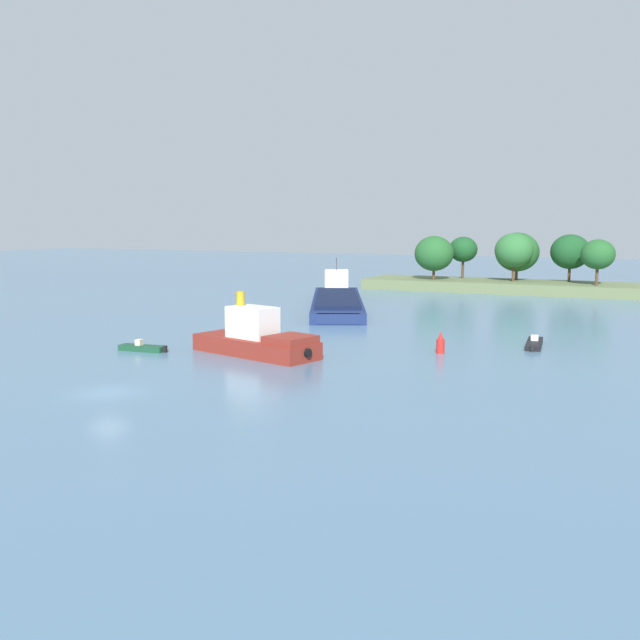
# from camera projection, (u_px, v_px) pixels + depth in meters

# --- Properties ---
(ground_plane) EXTENTS (400.00, 400.00, 0.00)m
(ground_plane) POSITION_uv_depth(u_px,v_px,m) (108.00, 393.00, 46.78)
(ground_plane) COLOR slate
(treeline_island) EXTENTS (73.30, 12.19, 9.35)m
(treeline_island) POSITION_uv_depth(u_px,v_px,m) (569.00, 272.00, 111.16)
(treeline_island) COLOR #66754C
(treeline_island) RESTS_ON ground
(tugboat) EXTENTS (12.18, 6.90, 5.21)m
(tugboat) POSITION_uv_depth(u_px,v_px,m) (257.00, 339.00, 60.00)
(tugboat) COLOR maroon
(tugboat) RESTS_ON ground
(small_motorboat) EXTENTS (4.50, 1.64, 0.98)m
(small_motorboat) POSITION_uv_depth(u_px,v_px,m) (143.00, 348.00, 62.02)
(small_motorboat) COLOR #19472D
(small_motorboat) RESTS_ON ground
(cargo_barge) EXTENTS (18.63, 31.66, 5.83)m
(cargo_barge) POSITION_uv_depth(u_px,v_px,m) (337.00, 300.00, 93.74)
(cargo_barge) COLOR navy
(cargo_barge) RESTS_ON ground
(fishing_skiff) EXTENTS (1.86, 6.17, 0.94)m
(fishing_skiff) POSITION_uv_depth(u_px,v_px,m) (534.00, 343.00, 64.39)
(fishing_skiff) COLOR black
(fishing_skiff) RESTS_ON ground
(channel_buoy_red) EXTENTS (0.70, 0.70, 1.90)m
(channel_buoy_red) POSITION_uv_depth(u_px,v_px,m) (440.00, 344.00, 60.74)
(channel_buoy_red) COLOR red
(channel_buoy_red) RESTS_ON ground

